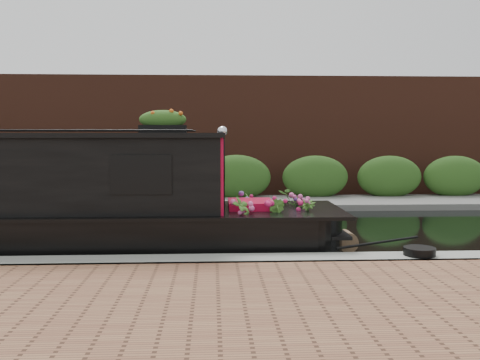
{
  "coord_description": "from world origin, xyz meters",
  "views": [
    {
      "loc": [
        1.33,
        -11.07,
        2.09
      ],
      "look_at": [
        1.87,
        -0.6,
        1.17
      ],
      "focal_mm": 40.0,
      "sensor_mm": 36.0,
      "label": 1
    }
  ],
  "objects": [
    {
      "name": "ground",
      "position": [
        0.0,
        0.0,
        0.0
      ],
      "size": [
        80.0,
        80.0,
        0.0
      ],
      "primitive_type": "plane",
      "color": "black",
      "rests_on": "ground"
    },
    {
      "name": "far_brick_wall",
      "position": [
        0.0,
        7.2,
        0.0
      ],
      "size": [
        40.0,
        1.0,
        8.0
      ],
      "primitive_type": "cube",
      "color": "#4E261A",
      "rests_on": "ground"
    },
    {
      "name": "coiled_mooring_rope",
      "position": [
        4.45,
        -3.27,
        0.31
      ],
      "size": [
        0.47,
        0.47,
        0.12
      ],
      "primitive_type": "cylinder",
      "color": "black",
      "rests_on": "near_bank_coping"
    },
    {
      "name": "far_bank_path",
      "position": [
        0.0,
        4.2,
        0.0
      ],
      "size": [
        40.0,
        2.4,
        0.34
      ],
      "primitive_type": "cube",
      "color": "slate",
      "rests_on": "ground"
    },
    {
      "name": "rope_fender",
      "position": [
        3.7,
        -1.8,
        0.18
      ],
      "size": [
        0.36,
        0.41,
        0.36
      ],
      "primitive_type": "cylinder",
      "rotation": [
        1.57,
        0.0,
        0.0
      ],
      "color": "brown",
      "rests_on": "ground"
    },
    {
      "name": "far_hedge",
      "position": [
        0.0,
        5.1,
        0.0
      ],
      "size": [
        40.0,
        1.1,
        2.8
      ],
      "primitive_type": "cube",
      "color": "#2B541C",
      "rests_on": "ground"
    },
    {
      "name": "near_bank_coping",
      "position": [
        0.0,
        -3.3,
        0.0
      ],
      "size": [
        40.0,
        0.6,
        0.5
      ],
      "primitive_type": "cube",
      "color": "gray",
      "rests_on": "ground"
    }
  ]
}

